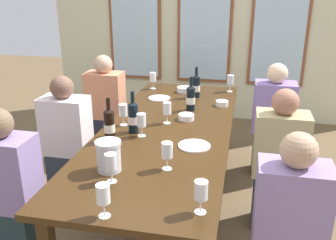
# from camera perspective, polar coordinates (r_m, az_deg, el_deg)

# --- Properties ---
(ground_plane) EXTENTS (12.00, 12.00, 0.00)m
(ground_plane) POSITION_cam_1_polar(r_m,az_deg,el_deg) (3.25, -0.11, -13.34)
(ground_plane) COLOR brown
(back_wall_with_windows) EXTENTS (4.18, 0.10, 2.90)m
(back_wall_with_windows) POSITION_cam_1_polar(r_m,az_deg,el_deg) (5.09, 5.72, 16.31)
(back_wall_with_windows) COLOR beige
(back_wall_with_windows) RESTS_ON ground
(dining_table) EXTENTS (0.98, 2.58, 0.74)m
(dining_table) POSITION_cam_1_polar(r_m,az_deg,el_deg) (2.93, -0.12, -2.28)
(dining_table) COLOR #3B250F
(dining_table) RESTS_ON ground
(white_plate_0) EXTENTS (0.21, 0.21, 0.01)m
(white_plate_0) POSITION_cam_1_polar(r_m,az_deg,el_deg) (3.62, -1.33, 3.36)
(white_plate_0) COLOR white
(white_plate_0) RESTS_ON dining_table
(white_plate_1) EXTENTS (0.22, 0.22, 0.01)m
(white_plate_1) POSITION_cam_1_polar(r_m,az_deg,el_deg) (2.58, 4.03, -3.94)
(white_plate_1) COLOR white
(white_plate_1) RESTS_ON dining_table
(metal_pitcher) EXTENTS (0.16, 0.16, 0.19)m
(metal_pitcher) POSITION_cam_1_polar(r_m,az_deg,el_deg) (2.25, -9.04, -5.42)
(metal_pitcher) COLOR silver
(metal_pitcher) RESTS_ON dining_table
(wine_bottle_0) EXTENTS (0.08, 0.08, 0.30)m
(wine_bottle_0) POSITION_cam_1_polar(r_m,az_deg,el_deg) (3.26, 3.49, 3.39)
(wine_bottle_0) COLOR black
(wine_bottle_0) RESTS_ON dining_table
(wine_bottle_1) EXTENTS (0.08, 0.08, 0.32)m
(wine_bottle_1) POSITION_cam_1_polar(r_m,az_deg,el_deg) (2.78, -5.34, 0.47)
(wine_bottle_1) COLOR black
(wine_bottle_1) RESTS_ON dining_table
(wine_bottle_2) EXTENTS (0.08, 0.08, 0.30)m
(wine_bottle_2) POSITION_cam_1_polar(r_m,az_deg,el_deg) (3.65, 4.31, 5.20)
(wine_bottle_2) COLOR black
(wine_bottle_2) RESTS_ON dining_table
(wine_bottle_3) EXTENTS (0.08, 0.08, 0.32)m
(wine_bottle_3) POSITION_cam_1_polar(r_m,az_deg,el_deg) (2.65, -8.95, -0.73)
(wine_bottle_3) COLOR black
(wine_bottle_3) RESTS_ON dining_table
(tasting_bowl_0) EXTENTS (0.15, 0.15, 0.05)m
(tasting_bowl_0) POSITION_cam_1_polar(r_m,az_deg,el_deg) (3.84, 2.51, 4.67)
(tasting_bowl_0) COLOR white
(tasting_bowl_0) RESTS_ON dining_table
(tasting_bowl_1) EXTENTS (0.13, 0.13, 0.05)m
(tasting_bowl_1) POSITION_cam_1_polar(r_m,az_deg,el_deg) (3.06, 2.79, 0.47)
(tasting_bowl_1) COLOR white
(tasting_bowl_1) RESTS_ON dining_table
(tasting_bowl_2) EXTENTS (0.11, 0.11, 0.05)m
(tasting_bowl_2) POSITION_cam_1_polar(r_m,az_deg,el_deg) (3.43, 8.25, 2.53)
(tasting_bowl_2) COLOR white
(tasting_bowl_2) RESTS_ON dining_table
(wine_glass_0) EXTENTS (0.07, 0.07, 0.17)m
(wine_glass_0) POSITION_cam_1_polar(r_m,az_deg,el_deg) (2.11, -8.73, -6.54)
(wine_glass_0) COLOR white
(wine_glass_0) RESTS_ON dining_table
(wine_glass_1) EXTENTS (0.07, 0.07, 0.17)m
(wine_glass_1) POSITION_cam_1_polar(r_m,az_deg,el_deg) (2.95, -0.16, 1.72)
(wine_glass_1) COLOR white
(wine_glass_1) RESTS_ON dining_table
(wine_glass_2) EXTENTS (0.07, 0.07, 0.17)m
(wine_glass_2) POSITION_cam_1_polar(r_m,az_deg,el_deg) (1.83, 5.06, -10.86)
(wine_glass_2) COLOR white
(wine_glass_2) RESTS_ON dining_table
(wine_glass_3) EXTENTS (0.07, 0.07, 0.17)m
(wine_glass_3) POSITION_cam_1_polar(r_m,az_deg,el_deg) (2.23, -0.15, -4.82)
(wine_glass_3) COLOR white
(wine_glass_3) RESTS_ON dining_table
(wine_glass_4) EXTENTS (0.07, 0.07, 0.17)m
(wine_glass_4) POSITION_cam_1_polar(r_m,az_deg,el_deg) (2.71, -4.10, -0.18)
(wine_glass_4) COLOR white
(wine_glass_4) RESTS_ON dining_table
(wine_glass_5) EXTENTS (0.07, 0.07, 0.17)m
(wine_glass_5) POSITION_cam_1_polar(r_m,az_deg,el_deg) (1.82, -9.88, -11.16)
(wine_glass_5) COLOR white
(wine_glass_5) RESTS_ON dining_table
(wine_glass_6) EXTENTS (0.07, 0.07, 0.17)m
(wine_glass_6) POSITION_cam_1_polar(r_m,az_deg,el_deg) (3.94, -2.32, 6.50)
(wine_glass_6) COLOR white
(wine_glass_6) RESTS_ON dining_table
(wine_glass_7) EXTENTS (0.07, 0.07, 0.17)m
(wine_glass_7) POSITION_cam_1_polar(r_m,az_deg,el_deg) (2.93, -6.88, 1.43)
(wine_glass_7) COLOR white
(wine_glass_7) RESTS_ON dining_table
(wine_glass_8) EXTENTS (0.07, 0.07, 0.17)m
(wine_glass_8) POSITION_cam_1_polar(r_m,az_deg,el_deg) (3.88, 9.49, 6.03)
(wine_glass_8) COLOR white
(wine_glass_8) RESTS_ON dining_table
(seated_person_0) EXTENTS (0.38, 0.24, 1.11)m
(seated_person_0) POSITION_cam_1_polar(r_m,az_deg,el_deg) (2.63, -23.05, -10.52)
(seated_person_0) COLOR #223539
(seated_person_0) RESTS_ON ground
(seated_person_1) EXTENTS (0.38, 0.24, 1.11)m
(seated_person_1) POSITION_cam_1_polar(r_m,az_deg,el_deg) (2.22, 17.84, -15.94)
(seated_person_1) COLOR #312F3C
(seated_person_1) RESTS_ON ground
(seated_person_2) EXTENTS (0.38, 0.24, 1.11)m
(seated_person_2) POSITION_cam_1_polar(r_m,az_deg,el_deg) (4.01, -9.46, 1.54)
(seated_person_2) COLOR #222638
(seated_person_2) RESTS_ON ground
(seated_person_3) EXTENTS (0.38, 0.24, 1.11)m
(seated_person_3) POSITION_cam_1_polar(r_m,az_deg,el_deg) (3.72, 15.62, -0.50)
(seated_person_3) COLOR #222F37
(seated_person_3) RESTS_ON ground
(seated_person_4) EXTENTS (0.38, 0.24, 1.11)m
(seated_person_4) POSITION_cam_1_polar(r_m,az_deg,el_deg) (3.25, -15.07, -3.52)
(seated_person_4) COLOR #2A343E
(seated_person_4) RESTS_ON ground
(seated_person_5) EXTENTS (0.38, 0.24, 1.11)m
(seated_person_5) POSITION_cam_1_polar(r_m,az_deg,el_deg) (2.92, 16.47, -6.55)
(seated_person_5) COLOR #26363F
(seated_person_5) RESTS_ON ground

